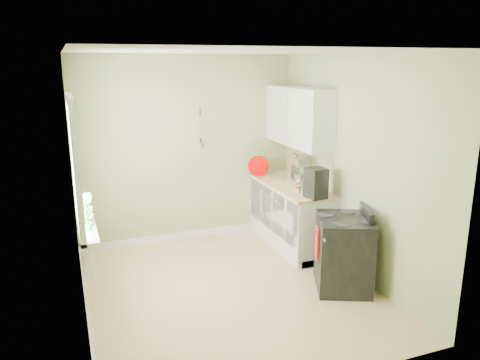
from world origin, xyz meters
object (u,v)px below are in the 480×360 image
object	(u,v)px
stove	(344,252)
stand_mixer	(298,172)
kettle	(261,168)
coffee_maker	(316,184)

from	to	relation	value
stove	stand_mixer	distance (m)	1.50
stove	kettle	xyz separation A→B (m)	(-0.14, 2.11, 0.57)
kettle	coffee_maker	distance (m)	1.43
stove	kettle	world-z (taller)	kettle
stand_mixer	coffee_maker	size ratio (longest dim) A/B	1.11
stove	coffee_maker	world-z (taller)	coffee_maker
stand_mixer	coffee_maker	xyz separation A→B (m)	(-0.09, -0.66, 0.00)
stove	stand_mixer	size ratio (longest dim) A/B	2.26
coffee_maker	stand_mixer	bearing A→B (deg)	81.86
stand_mixer	kettle	world-z (taller)	stand_mixer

